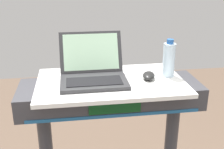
{
  "coord_description": "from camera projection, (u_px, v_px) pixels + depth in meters",
  "views": [
    {
      "loc": [
        -0.18,
        -0.58,
        1.73
      ],
      "look_at": [
        0.0,
        0.65,
        1.26
      ],
      "focal_mm": 45.4,
      "sensor_mm": 36.0,
      "label": 1
    }
  ],
  "objects": [
    {
      "name": "desk_board",
      "position": [
        111.0,
        82.0,
        1.39
      ],
      "size": [
        0.72,
        0.44,
        0.02
      ],
      "primitive_type": "cube",
      "color": "white",
      "rests_on": "treadmill_base"
    },
    {
      "name": "laptop",
      "position": [
        93.0,
        71.0,
        1.38
      ],
      "size": [
        0.32,
        0.3,
        0.21
      ],
      "rotation": [
        0.0,
        0.0,
        -0.05
      ],
      "color": "#2D2D30",
      "rests_on": "desk_board"
    },
    {
      "name": "computer_mouse",
      "position": [
        149.0,
        76.0,
        1.41
      ],
      "size": [
        0.09,
        0.11,
        0.03
      ],
      "primitive_type": "ellipsoid",
      "rotation": [
        0.0,
        0.0,
        -0.3
      ],
      "color": "black",
      "rests_on": "desk_board"
    },
    {
      "name": "water_bottle",
      "position": [
        169.0,
        59.0,
        1.42
      ],
      "size": [
        0.06,
        0.06,
        0.19
      ],
      "color": "silver",
      "rests_on": "desk_board"
    }
  ]
}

